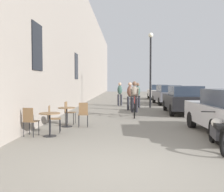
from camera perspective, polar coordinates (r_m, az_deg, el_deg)
name	(u,v)px	position (r m, az deg, el deg)	size (l,w,h in m)	color
ground_plane	(127,169)	(5.25, 3.32, -15.37)	(88.00, 88.00, 0.00)	gray
building_facade_left	(76,42)	(19.50, -7.77, 11.42)	(0.54, 68.00, 9.09)	gray
cafe_table_near	(50,119)	(8.34, -13.29, -4.94)	(0.64, 0.64, 0.72)	black
cafe_chair_near_toward_street	(53,117)	(8.94, -12.70, -4.43)	(0.44, 0.44, 0.89)	black
cafe_chair_near_toward_wall	(30,120)	(8.44, -17.29, -4.92)	(0.45, 0.45, 0.89)	black
cafe_table_mid	(67,113)	(10.01, -9.74, -3.59)	(0.64, 0.64, 0.72)	black
cafe_chair_mid_toward_street	(68,111)	(10.69, -9.37, -3.20)	(0.40, 0.40, 0.89)	black
cafe_chair_mid_toward_wall	(83,113)	(9.98, -6.22, -3.61)	(0.42, 0.42, 0.89)	black
cyclist_on_bicycle	(134,100)	(12.85, 4.86, -0.84)	(0.52, 1.76, 1.74)	black
pedestrian_near	(130,95)	(15.75, 3.87, 0.32)	(0.36, 0.27, 1.67)	#26262D
pedestrian_mid	(138,94)	(17.47, 5.55, 0.50)	(0.38, 0.30, 1.63)	#26262D
pedestrian_far	(120,93)	(18.88, 1.69, 0.73)	(0.34, 0.24, 1.66)	#26262D
street_lamp	(151,60)	(17.62, 8.32, 7.63)	(0.32, 0.32, 4.90)	black
parked_car_second	(183,99)	(14.60, 15.15, -0.66)	(1.89, 4.22, 1.48)	black
parked_car_third	(167,94)	(20.50, 11.81, 0.36)	(1.87, 4.18, 1.47)	#595960
parked_car_fourth	(158,92)	(26.34, 9.82, 0.91)	(1.76, 4.10, 1.45)	beige
parked_motorcycle	(218,132)	(7.17, 21.84, -7.29)	(0.62, 2.14, 0.92)	black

